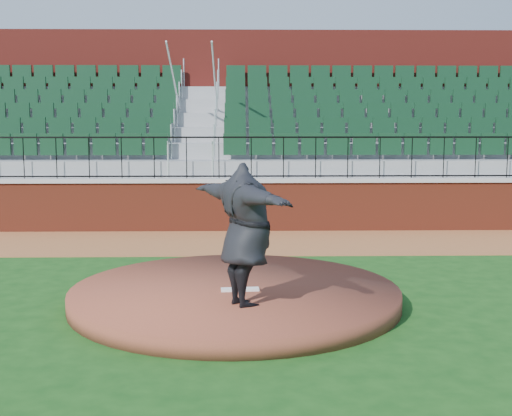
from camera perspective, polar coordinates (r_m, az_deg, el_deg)
The scene contains 10 objects.
ground at distance 10.24m, azimuth 0.18°, elevation -8.36°, with size 90.00×90.00×0.00m, color #144112.
warning_track at distance 15.50m, azimuth -0.31°, elevation -2.82°, with size 34.00×3.20×0.01m, color brown.
field_wall at distance 16.98m, azimuth -0.39°, elevation 0.14°, with size 34.00×0.35×1.20m, color maroon.
wall_cap at distance 16.91m, azimuth -0.40°, elevation 2.32°, with size 34.00×0.45×0.10m, color #B7B7B7.
wall_railing at distance 16.87m, azimuth -0.40°, elevation 4.18°, with size 34.00×0.05×1.00m, color black, non-canonical shape.
seating_stands at distance 19.57m, azimuth -0.51°, elevation 6.13°, with size 34.00×5.10×4.60m, color gray, non-canonical shape.
concourse_wall at distance 22.36m, azimuth -0.61°, elevation 7.48°, with size 34.00×0.50×5.50m, color maroon.
pitchers_mound at distance 10.49m, azimuth -1.74°, elevation -7.26°, with size 4.95×4.95×0.25m, color brown.
pitching_rubber at distance 10.27m, azimuth -1.33°, elevation -6.76°, with size 0.56×0.14×0.04m, color white.
pitcher at distance 9.31m, azimuth -0.90°, elevation -2.22°, with size 2.41×0.65×1.96m, color black.
Camera 1 is at (-0.24, -9.83, 2.83)m, focal length 48.31 mm.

